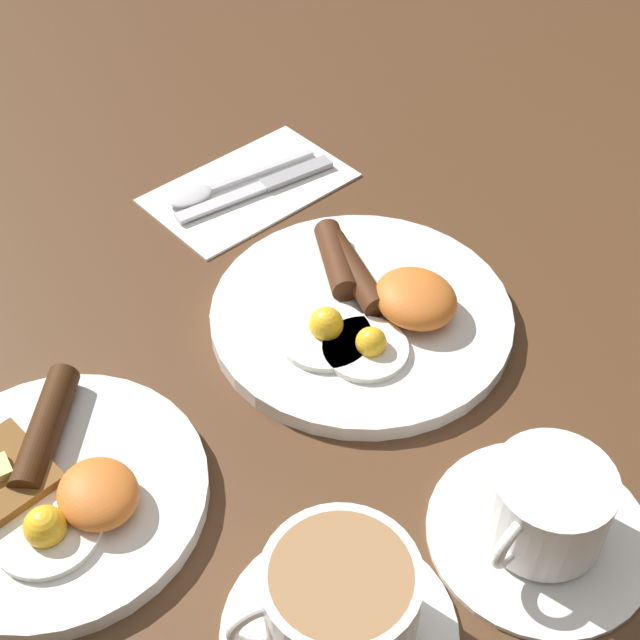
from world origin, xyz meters
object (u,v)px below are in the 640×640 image
object	(u,v)px
teacup_near	(545,514)
knife	(265,185)
spoon	(206,190)
breakfast_plate_far	(55,491)
teacup_far	(339,608)
breakfast_plate_near	(365,312)

from	to	relation	value
teacup_near	knife	world-z (taller)	teacup_near
teacup_near	knife	bearing A→B (deg)	-9.54
knife	spoon	world-z (taller)	spoon
knife	spoon	size ratio (longest dim) A/B	1.05
breakfast_plate_far	knife	bearing A→B (deg)	-56.80
spoon	breakfast_plate_far	bearing A→B (deg)	45.70
teacup_far	knife	world-z (taller)	teacup_far
breakfast_plate_far	teacup_far	bearing A→B (deg)	-153.74
spoon	knife	bearing A→B (deg)	156.69
breakfast_plate_near	breakfast_plate_far	world-z (taller)	breakfast_plate_near
teacup_far	breakfast_plate_near	bearing A→B (deg)	-42.53
breakfast_plate_far	knife	size ratio (longest dim) A/B	1.23
spoon	teacup_far	bearing A→B (deg)	72.62
breakfast_plate_near	knife	size ratio (longest dim) A/B	1.47
teacup_near	breakfast_plate_near	bearing A→B (deg)	-8.82
breakfast_plate_near	spoon	xyz separation A→B (m)	(0.24, 0.02, -0.00)
breakfast_plate_near	knife	distance (m)	0.21
breakfast_plate_near	teacup_far	xyz separation A→B (m)	(-0.21, 0.19, 0.02)
teacup_far	knife	xyz separation A→B (m)	(0.42, -0.23, -0.03)
knife	breakfast_plate_near	bearing A→B (deg)	83.25
teacup_near	teacup_far	bearing A→B (deg)	79.85
breakfast_plate_far	teacup_near	size ratio (longest dim) A/B	1.38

